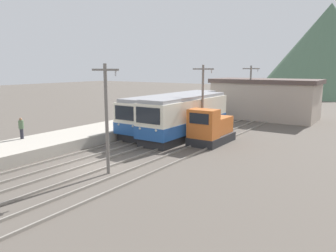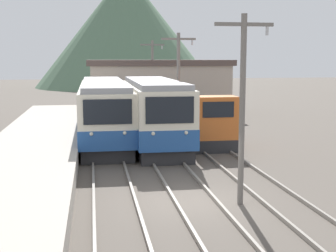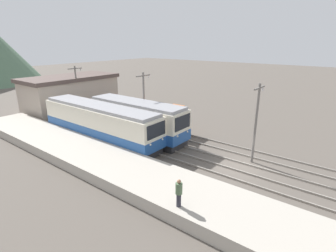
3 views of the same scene
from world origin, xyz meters
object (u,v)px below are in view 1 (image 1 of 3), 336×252
(catenary_mast_far, at_px, (250,91))
(commuter_train_left, at_px, (174,113))
(commuter_train_center, at_px, (186,118))
(shunting_locomotive, at_px, (211,129))
(catenary_mast_near, at_px, (107,115))
(person_on_platform, at_px, (21,127))
(catenary_mast_mid, at_px, (203,99))

(catenary_mast_far, bearing_deg, commuter_train_left, -113.64)
(commuter_train_center, height_order, shunting_locomotive, commuter_train_center)
(catenary_mast_near, height_order, person_on_platform, catenary_mast_near)
(person_on_platform, bearing_deg, catenary_mast_far, 67.49)
(commuter_train_left, bearing_deg, shunting_locomotive, -29.82)
(catenary_mast_mid, bearing_deg, commuter_train_center, -168.20)
(commuter_train_center, xyz_separation_m, catenary_mast_near, (1.51, -11.51, 1.80))
(shunting_locomotive, distance_m, catenary_mast_near, 10.85)
(shunting_locomotive, xyz_separation_m, person_on_platform, (-11.07, -9.95, 0.54))
(shunting_locomotive, xyz_separation_m, catenary_mast_near, (-1.49, -10.48, 2.34))
(catenary_mast_far, bearing_deg, catenary_mast_near, -90.00)
(person_on_platform, bearing_deg, catenary_mast_near, -3.22)
(shunting_locomotive, xyz_separation_m, catenary_mast_far, (-1.49, 13.17, 2.34))
(shunting_locomotive, bearing_deg, catenary_mast_far, 96.46)
(commuter_train_left, bearing_deg, catenary_mast_near, -72.67)
(catenary_mast_far, height_order, person_on_platform, catenary_mast_far)
(shunting_locomotive, xyz_separation_m, catenary_mast_mid, (-1.49, 1.34, 2.34))
(commuter_train_center, distance_m, catenary_mast_far, 12.37)
(commuter_train_center, relative_size, shunting_locomotive, 2.47)
(catenary_mast_mid, height_order, person_on_platform, catenary_mast_mid)
(person_on_platform, bearing_deg, shunting_locomotive, 41.94)
(commuter_train_left, bearing_deg, commuter_train_center, -39.37)
(commuter_train_left, height_order, catenary_mast_mid, catenary_mast_mid)
(commuter_train_left, relative_size, catenary_mast_mid, 2.27)
(commuter_train_center, height_order, catenary_mast_far, catenary_mast_far)
(person_on_platform, bearing_deg, commuter_train_center, 53.67)
(commuter_train_center, height_order, catenary_mast_mid, catenary_mast_mid)
(catenary_mast_mid, distance_m, catenary_mast_far, 11.83)
(shunting_locomotive, distance_m, person_on_platform, 14.89)
(catenary_mast_mid, xyz_separation_m, person_on_platform, (-9.58, -11.29, -1.80))
(commuter_train_center, bearing_deg, catenary_mast_mid, 11.80)
(catenary_mast_near, distance_m, catenary_mast_mid, 11.83)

